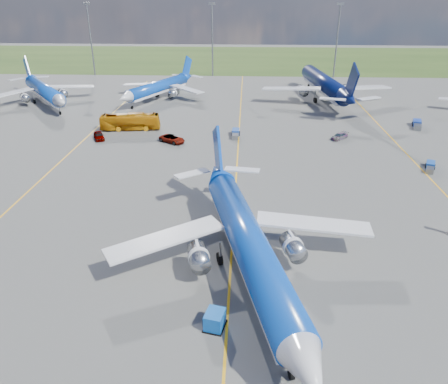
{
  "coord_description": "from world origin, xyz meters",
  "views": [
    {
      "loc": [
        1.21,
        -38.43,
        26.7
      ],
      "look_at": [
        -1.21,
        10.0,
        4.0
      ],
      "focal_mm": 35.0,
      "sensor_mm": 36.0,
      "label": 1
    }
  ],
  "objects_px": {
    "service_car_a": "(99,136)",
    "baggage_tug_e": "(417,124)",
    "bg_jet_nw": "(47,104)",
    "bg_jet_nnw": "(159,99)",
    "main_airliner": "(248,275)",
    "service_car_b": "(172,139)",
    "service_car_c": "(339,136)",
    "uld_container": "(215,320)",
    "apron_bus": "(130,122)",
    "bg_jet_n": "(323,100)",
    "baggage_tug_w": "(430,167)",
    "baggage_tug_c": "(236,133)"
  },
  "relations": [
    {
      "from": "bg_jet_n",
      "to": "baggage_tug_c",
      "type": "bearing_deg",
      "value": 48.79
    },
    {
      "from": "apron_bus",
      "to": "bg_jet_nw",
      "type": "bearing_deg",
      "value": 44.85
    },
    {
      "from": "main_airliner",
      "to": "service_car_b",
      "type": "distance_m",
      "value": 44.15
    },
    {
      "from": "uld_container",
      "to": "baggage_tug_w",
      "type": "distance_m",
      "value": 49.94
    },
    {
      "from": "apron_bus",
      "to": "baggage_tug_e",
      "type": "distance_m",
      "value": 60.31
    },
    {
      "from": "baggage_tug_w",
      "to": "bg_jet_n",
      "type": "bearing_deg",
      "value": 123.46
    },
    {
      "from": "bg_jet_nnw",
      "to": "bg_jet_n",
      "type": "distance_m",
      "value": 43.31
    },
    {
      "from": "bg_jet_n",
      "to": "service_car_c",
      "type": "relative_size",
      "value": 11.36
    },
    {
      "from": "bg_jet_nw",
      "to": "service_car_a",
      "type": "relative_size",
      "value": 8.62
    },
    {
      "from": "bg_jet_nw",
      "to": "baggage_tug_e",
      "type": "distance_m",
      "value": 88.37
    },
    {
      "from": "bg_jet_nnw",
      "to": "main_airliner",
      "type": "distance_m",
      "value": 80.56
    },
    {
      "from": "bg_jet_nw",
      "to": "service_car_b",
      "type": "height_order",
      "value": "bg_jet_nw"
    },
    {
      "from": "service_car_c",
      "to": "uld_container",
      "type": "bearing_deg",
      "value": -65.52
    },
    {
      "from": "service_car_a",
      "to": "baggage_tug_e",
      "type": "xyz_separation_m",
      "value": [
        64.68,
        11.55,
        -0.16
      ]
    },
    {
      "from": "apron_bus",
      "to": "baggage_tug_w",
      "type": "bearing_deg",
      "value": -117.0
    },
    {
      "from": "uld_container",
      "to": "baggage_tug_w",
      "type": "xyz_separation_m",
      "value": [
        32.4,
        37.99,
        -0.3
      ]
    },
    {
      "from": "apron_bus",
      "to": "service_car_b",
      "type": "distance_m",
      "value": 12.68
    },
    {
      "from": "uld_container",
      "to": "apron_bus",
      "type": "distance_m",
      "value": 61.17
    },
    {
      "from": "main_airliner",
      "to": "uld_container",
      "type": "bearing_deg",
      "value": -124.5
    },
    {
      "from": "service_car_a",
      "to": "service_car_b",
      "type": "xyz_separation_m",
      "value": [
        14.51,
        -1.14,
        -0.02
      ]
    },
    {
      "from": "bg_jet_nw",
      "to": "service_car_a",
      "type": "height_order",
      "value": "bg_jet_nw"
    },
    {
      "from": "baggage_tug_w",
      "to": "baggage_tug_e",
      "type": "relative_size",
      "value": 0.8
    },
    {
      "from": "main_airliner",
      "to": "service_car_a",
      "type": "bearing_deg",
      "value": 110.14
    },
    {
      "from": "bg_jet_n",
      "to": "service_car_a",
      "type": "bearing_deg",
      "value": 29.6
    },
    {
      "from": "service_car_a",
      "to": "baggage_tug_w",
      "type": "distance_m",
      "value": 59.8
    },
    {
      "from": "service_car_a",
      "to": "apron_bus",
      "type": "bearing_deg",
      "value": 31.06
    },
    {
      "from": "service_car_a",
      "to": "service_car_b",
      "type": "relative_size",
      "value": 0.84
    },
    {
      "from": "uld_container",
      "to": "baggage_tug_e",
      "type": "bearing_deg",
      "value": 71.15
    },
    {
      "from": "main_airliner",
      "to": "apron_bus",
      "type": "bearing_deg",
      "value": 102.3
    },
    {
      "from": "baggage_tug_e",
      "to": "service_car_c",
      "type": "bearing_deg",
      "value": -136.38
    },
    {
      "from": "main_airliner",
      "to": "baggage_tug_c",
      "type": "height_order",
      "value": "main_airliner"
    },
    {
      "from": "main_airliner",
      "to": "baggage_tug_e",
      "type": "xyz_separation_m",
      "value": [
        35.71,
        54.4,
        0.58
      ]
    },
    {
      "from": "baggage_tug_w",
      "to": "bg_jet_nw",
      "type": "bearing_deg",
      "value": 175.59
    },
    {
      "from": "uld_container",
      "to": "service_car_c",
      "type": "xyz_separation_m",
      "value": [
        20.61,
        53.04,
        -0.17
      ]
    },
    {
      "from": "main_airliner",
      "to": "service_car_a",
      "type": "height_order",
      "value": "main_airliner"
    },
    {
      "from": "uld_container",
      "to": "service_car_c",
      "type": "relative_size",
      "value": 0.47
    },
    {
      "from": "main_airliner",
      "to": "service_car_b",
      "type": "xyz_separation_m",
      "value": [
        -14.45,
        41.71,
        0.72
      ]
    },
    {
      "from": "baggage_tug_c",
      "to": "baggage_tug_e",
      "type": "bearing_deg",
      "value": 12.76
    },
    {
      "from": "baggage_tug_w",
      "to": "baggage_tug_e",
      "type": "bearing_deg",
      "value": 97.58
    },
    {
      "from": "main_airliner",
      "to": "baggage_tug_w",
      "type": "distance_m",
      "value": 42.25
    },
    {
      "from": "uld_container",
      "to": "bg_jet_n",
      "type": "bearing_deg",
      "value": 88.36
    },
    {
      "from": "apron_bus",
      "to": "service_car_b",
      "type": "relative_size",
      "value": 2.35
    },
    {
      "from": "service_car_b",
      "to": "baggage_tug_w",
      "type": "xyz_separation_m",
      "value": [
        43.95,
        -11.46,
        -0.25
      ]
    },
    {
      "from": "bg_jet_n",
      "to": "baggage_tug_e",
      "type": "height_order",
      "value": "bg_jet_n"
    },
    {
      "from": "service_car_a",
      "to": "bg_jet_nw",
      "type": "bearing_deg",
      "value": 104.44
    },
    {
      "from": "service_car_c",
      "to": "baggage_tug_w",
      "type": "height_order",
      "value": "service_car_c"
    },
    {
      "from": "service_car_b",
      "to": "service_car_c",
      "type": "bearing_deg",
      "value": -50.56
    },
    {
      "from": "baggage_tug_w",
      "to": "baggage_tug_c",
      "type": "bearing_deg",
      "value": 175.36
    },
    {
      "from": "bg_jet_n",
      "to": "main_airliner",
      "type": "xyz_separation_m",
      "value": [
        -19.68,
        -78.68,
        0.0
      ]
    },
    {
      "from": "bg_jet_nnw",
      "to": "service_car_c",
      "type": "height_order",
      "value": "bg_jet_nnw"
    }
  ]
}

